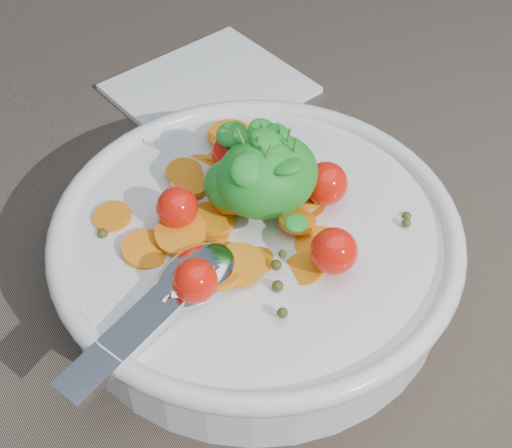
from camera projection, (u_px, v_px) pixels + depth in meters
ground at (291, 273)px, 0.54m from camera, size 6.00×6.00×0.00m
bowl at (255, 246)px, 0.52m from camera, size 0.32×0.29×0.12m
napkin at (209, 89)px, 0.70m from camera, size 0.19×0.17×0.01m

